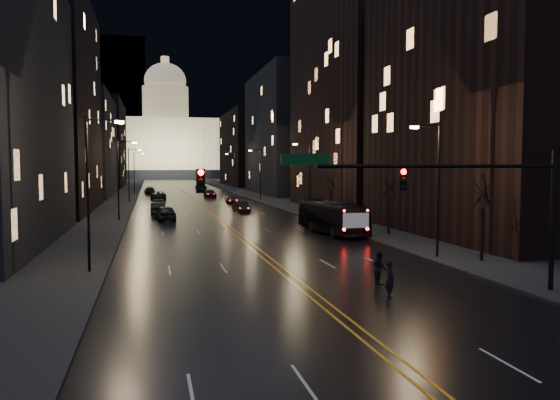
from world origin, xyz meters
TOP-DOWN VIEW (x-y plane):
  - ground at (0.00, 0.00)m, footprint 900.00×900.00m
  - road at (0.00, 130.00)m, footprint 20.00×320.00m
  - sidewalk_left at (-14.00, 130.00)m, footprint 8.00×320.00m
  - sidewalk_right at (14.00, 130.00)m, footprint 8.00×320.00m
  - center_line at (0.00, 130.00)m, footprint 0.62×320.00m
  - building_left_mid at (-21.00, 54.00)m, footprint 12.00×30.00m
  - building_left_far at (-21.00, 92.00)m, footprint 12.00×34.00m
  - building_left_dist at (-21.00, 140.00)m, footprint 12.00×40.00m
  - building_right_near at (21.00, 20.00)m, footprint 12.00×26.00m
  - building_right_tall at (21.00, 50.00)m, footprint 12.00×30.00m
  - building_right_mid at (21.00, 92.00)m, footprint 12.00×34.00m
  - building_right_dist at (21.00, 140.00)m, footprint 12.00×40.00m
  - mountain_ridge at (40.00, 380.00)m, footprint 520.00×60.00m
  - capitol at (0.00, 250.00)m, footprint 90.00×50.00m
  - traffic_signal at (5.91, -0.00)m, footprint 17.29×0.45m
  - streetlamp_right_near at (10.81, 10.00)m, footprint 2.13×0.25m
  - streetlamp_left_near at (-10.81, 10.00)m, footprint 2.13×0.25m
  - streetlamp_right_mid at (10.81, 40.00)m, footprint 2.13×0.25m
  - streetlamp_left_mid at (-10.81, 40.00)m, footprint 2.13×0.25m
  - streetlamp_right_far at (10.81, 70.00)m, footprint 2.13×0.25m
  - streetlamp_left_far at (-10.81, 70.00)m, footprint 2.13×0.25m
  - streetlamp_right_dist at (10.81, 100.00)m, footprint 2.13×0.25m
  - streetlamp_left_dist at (-10.81, 100.00)m, footprint 2.13×0.25m
  - tree_right_near at (13.00, 8.00)m, footprint 2.40×2.40m
  - tree_right_mid at (13.00, 22.00)m, footprint 2.40×2.40m
  - tree_right_far at (13.00, 38.00)m, footprint 2.40×2.40m
  - bus at (8.50, 24.40)m, footprint 3.54×10.86m
  - oncoming_car_a at (-5.95, 39.69)m, footprint 2.46×5.19m
  - oncoming_car_b at (-6.67, 46.76)m, footprint 1.82×4.89m
  - oncoming_car_c at (-6.22, 77.46)m, footprint 2.78×5.88m
  - oncoming_car_d at (-7.77, 97.95)m, footprint 2.41×5.29m
  - receding_car_a at (4.03, 47.95)m, footprint 1.85×4.56m
  - receding_car_b at (4.97, 63.36)m, footprint 1.80×4.09m
  - receding_car_c at (3.51, 82.27)m, footprint 2.24×5.13m
  - receding_car_d at (5.08, 118.54)m, footprint 2.85×5.17m
  - pedestrian_a at (3.37, 0.83)m, footprint 0.50×0.70m
  - pedestrian_b at (4.12, 3.72)m, footprint 0.47×0.85m

SIDE VIEW (x-z plane):
  - ground at x=0.00m, z-range 0.00..0.00m
  - road at x=0.00m, z-range 0.00..0.02m
  - center_line at x=0.00m, z-range 0.02..0.03m
  - sidewalk_left at x=-14.00m, z-range 0.00..0.16m
  - sidewalk_right at x=14.00m, z-range 0.00..0.16m
  - receding_car_b at x=4.97m, z-range 0.00..1.37m
  - receding_car_d at x=5.08m, z-range 0.00..1.37m
  - receding_car_c at x=3.51m, z-range 0.00..1.47m
  - receding_car_a at x=4.03m, z-range 0.00..1.47m
  - oncoming_car_d at x=-7.77m, z-range 0.00..1.50m
  - oncoming_car_b at x=-6.67m, z-range 0.00..1.60m
  - oncoming_car_c at x=-6.22m, z-range 0.00..1.62m
  - oncoming_car_a at x=-5.95m, z-range 0.00..1.71m
  - pedestrian_b at x=4.12m, z-range 0.00..1.73m
  - pedestrian_a at x=3.37m, z-range 0.00..1.81m
  - bus at x=8.50m, z-range 0.00..2.97m
  - tree_right_near at x=13.00m, z-range 1.20..7.85m
  - tree_right_mid at x=13.00m, z-range 1.20..7.85m
  - tree_right_far at x=13.00m, z-range 1.20..7.85m
  - streetlamp_right_near at x=10.81m, z-range 0.58..9.58m
  - streetlamp_left_near at x=-10.81m, z-range 0.58..9.58m
  - streetlamp_right_mid at x=10.81m, z-range 0.58..9.58m
  - streetlamp_left_mid at x=-10.81m, z-range 0.58..9.58m
  - streetlamp_right_far at x=10.81m, z-range 0.58..9.58m
  - streetlamp_left_far at x=-10.81m, z-range 0.58..9.58m
  - streetlamp_right_dist at x=10.81m, z-range 0.58..9.58m
  - streetlamp_left_dist at x=-10.81m, z-range 0.58..9.58m
  - traffic_signal at x=5.91m, z-range 1.60..8.60m
  - building_left_far at x=-21.00m, z-range 0.00..20.00m
  - building_right_dist at x=21.00m, z-range 0.00..22.00m
  - building_left_dist at x=-21.00m, z-range 0.00..24.00m
  - building_right_near at x=21.00m, z-range 0.00..24.00m
  - building_right_mid at x=21.00m, z-range 0.00..26.00m
  - building_left_mid at x=-21.00m, z-range 0.00..28.00m
  - capitol at x=0.00m, z-range -12.10..46.40m
  - building_right_tall at x=21.00m, z-range 0.00..38.00m
  - mountain_ridge at x=40.00m, z-range 0.00..130.00m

